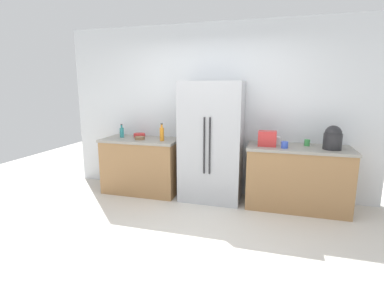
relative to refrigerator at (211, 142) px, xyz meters
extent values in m
plane|color=beige|center=(-0.05, -1.42, -0.90)|extent=(10.00, 10.00, 0.00)
cube|color=silver|center=(-0.05, 0.37, 0.45)|extent=(5.00, 0.10, 2.70)
cube|color=#9E7247|center=(-1.17, 0.00, -0.47)|extent=(1.22, 0.62, 0.86)
cube|color=gray|center=(-1.17, 0.00, -0.03)|extent=(1.25, 0.65, 0.04)
cube|color=#9E7247|center=(1.25, 0.00, -0.47)|extent=(1.39, 0.62, 0.86)
cube|color=gray|center=(1.25, 0.00, -0.03)|extent=(1.42, 0.65, 0.04)
cube|color=#B2B5BA|center=(0.00, 0.00, 0.00)|extent=(0.92, 0.60, 1.80)
cylinder|color=#262628|center=(-0.04, -0.32, 0.00)|extent=(0.02, 0.02, 0.81)
cylinder|color=#262628|center=(0.04, -0.32, 0.00)|extent=(0.02, 0.02, 0.81)
cube|color=red|center=(0.82, -0.06, 0.10)|extent=(0.25, 0.17, 0.21)
cylinder|color=#262628|center=(1.66, -0.05, 0.10)|extent=(0.24, 0.24, 0.21)
sphere|color=#262628|center=(1.66, -0.05, 0.21)|extent=(0.22, 0.22, 0.22)
cylinder|color=teal|center=(-1.53, 0.02, 0.07)|extent=(0.07, 0.07, 0.16)
cylinder|color=teal|center=(-1.53, 0.02, 0.18)|extent=(0.03, 0.03, 0.05)
cylinder|color=#333338|center=(-1.53, 0.02, 0.21)|extent=(0.03, 0.03, 0.02)
cylinder|color=orange|center=(-0.77, -0.09, 0.10)|extent=(0.07, 0.07, 0.20)
cylinder|color=orange|center=(-0.77, -0.09, 0.23)|extent=(0.03, 0.03, 0.05)
cylinder|color=#333338|center=(-0.77, -0.09, 0.26)|extent=(0.04, 0.04, 0.02)
cylinder|color=white|center=(0.96, 0.12, 0.05)|extent=(0.08, 0.08, 0.11)
cylinder|color=blue|center=(1.05, -0.15, 0.04)|extent=(0.09, 0.09, 0.09)
cylinder|color=green|center=(1.37, 0.11, 0.04)|extent=(0.08, 0.08, 0.09)
cylinder|color=brown|center=(-1.15, -0.09, 0.02)|extent=(0.16, 0.16, 0.05)
cylinder|color=red|center=(-1.26, 0.13, 0.03)|extent=(0.19, 0.19, 0.06)
camera|label=1|loc=(0.87, -4.16, 0.80)|focal=26.63mm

